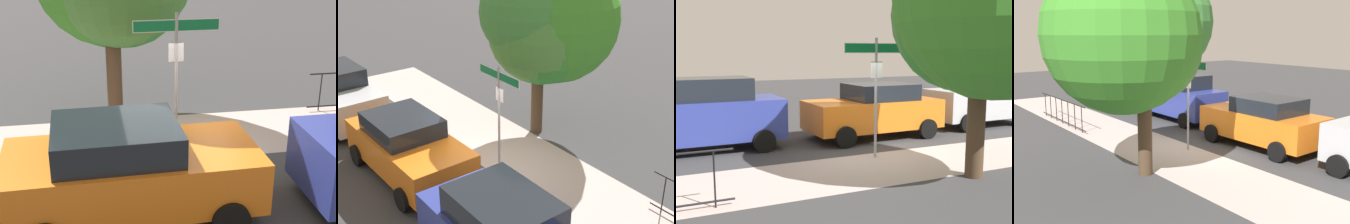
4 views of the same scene
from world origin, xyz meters
The scene contains 8 objects.
ground_plane centered at (0.00, 0.00, 0.00)m, with size 60.00×60.00×0.00m, color #38383A.
sidewalk_strip centered at (2.00, 1.30, 0.00)m, with size 24.00×2.60×0.00m, color #B3A29F.
street_sign centered at (-0.06, 0.40, 2.28)m, with size 1.80×0.07×3.13m.
shade_tree centered at (-1.06, 2.92, 3.77)m, with size 4.15×4.63×5.94m.
car_orange centered at (-1.30, -1.91, 0.89)m, with size 4.38×2.24×1.75m.
car_blue centered at (3.94, -2.28, 1.02)m, with size 4.45×2.04×2.06m.
car_green centered at (8.89, -1.99, 0.96)m, with size 4.39×2.13×1.91m.
iron_fence centered at (6.34, 2.30, 0.57)m, with size 4.81×0.04×1.07m.
Camera 4 is at (-10.53, 8.61, 3.96)m, focal length 43.65 mm.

